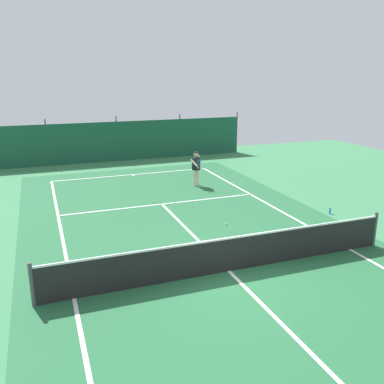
# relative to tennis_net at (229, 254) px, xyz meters

# --- Properties ---
(ground_plane) EXTENTS (36.00, 36.00, 0.00)m
(ground_plane) POSITION_rel_tennis_net_xyz_m (0.00, 0.00, -0.51)
(ground_plane) COLOR #387A4C
(court_surface) EXTENTS (11.02, 26.60, 0.01)m
(court_surface) POSITION_rel_tennis_net_xyz_m (0.00, 0.00, -0.51)
(court_surface) COLOR #236038
(court_surface) RESTS_ON ground
(tennis_net) EXTENTS (10.12, 0.10, 1.10)m
(tennis_net) POSITION_rel_tennis_net_xyz_m (0.00, 0.00, 0.00)
(tennis_net) COLOR black
(tennis_net) RESTS_ON ground
(back_fence) EXTENTS (16.30, 0.98, 2.70)m
(back_fence) POSITION_rel_tennis_net_xyz_m (-0.00, 16.34, 0.16)
(back_fence) COLOR #195138
(back_fence) RESTS_ON ground
(tennis_player) EXTENTS (0.56, 0.83, 1.64)m
(tennis_player) POSITION_rel_tennis_net_xyz_m (2.39, 8.67, 0.45)
(tennis_player) COLOR beige
(tennis_player) RESTS_ON ground
(tennis_ball_near_player) EXTENTS (0.07, 0.07, 0.07)m
(tennis_ball_near_player) POSITION_rel_tennis_net_xyz_m (1.46, 3.26, -0.48)
(tennis_ball_near_player) COLOR #CCDB33
(tennis_ball_near_player) RESTS_ON ground
(tennis_ball_midcourt) EXTENTS (0.07, 0.07, 0.07)m
(tennis_ball_midcourt) POSITION_rel_tennis_net_xyz_m (-0.21, 6.78, -0.48)
(tennis_ball_midcourt) COLOR #CCDB33
(tennis_ball_midcourt) RESTS_ON ground
(parked_car) EXTENTS (2.22, 4.30, 1.68)m
(parked_car) POSITION_rel_tennis_net_xyz_m (-0.58, 18.14, 0.33)
(parked_car) COLOR silver
(parked_car) RESTS_ON ground
(water_bottle) EXTENTS (0.08, 0.08, 0.24)m
(water_bottle) POSITION_rel_tennis_net_xyz_m (5.72, 2.99, -0.39)
(water_bottle) COLOR #338CD8
(water_bottle) RESTS_ON ground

